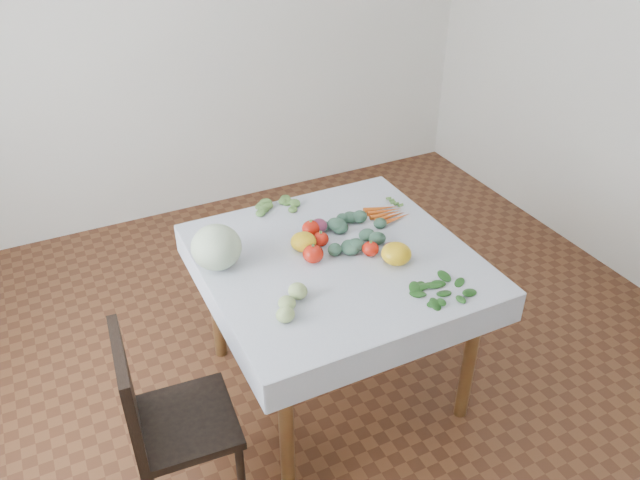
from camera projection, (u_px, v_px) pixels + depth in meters
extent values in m
plane|color=brown|center=(334.00, 381.00, 3.10)|extent=(4.00, 4.00, 0.00)
cube|color=white|center=(190.00, 13.00, 3.87)|extent=(4.00, 0.04, 2.70)
cube|color=brown|center=(336.00, 261.00, 2.71)|extent=(1.00, 1.00, 0.04)
cylinder|color=brown|center=(286.00, 428.00, 2.42)|extent=(0.06, 0.06, 0.71)
cylinder|color=brown|center=(470.00, 357.00, 2.74)|extent=(0.06, 0.06, 0.71)
cylinder|color=brown|center=(215.00, 300.00, 3.08)|extent=(0.06, 0.06, 0.71)
cylinder|color=brown|center=(370.00, 255.00, 3.40)|extent=(0.06, 0.06, 0.71)
cube|color=silver|center=(336.00, 257.00, 2.69)|extent=(1.12, 1.12, 0.01)
cube|color=black|center=(185.00, 423.00, 2.37)|extent=(0.41, 0.41, 0.04)
cube|color=black|center=(128.00, 393.00, 2.19)|extent=(0.07, 0.38, 0.42)
cylinder|color=black|center=(242.00, 479.00, 2.41)|extent=(0.03, 0.03, 0.39)
cylinder|color=black|center=(143.00, 440.00, 2.56)|extent=(0.03, 0.03, 0.39)
cylinder|color=black|center=(221.00, 417.00, 2.66)|extent=(0.03, 0.03, 0.39)
ellipsoid|color=beige|center=(216.00, 247.00, 2.58)|extent=(0.24, 0.24, 0.19)
ellipsoid|color=red|center=(313.00, 254.00, 2.64)|extent=(0.10, 0.10, 0.08)
ellipsoid|color=red|center=(311.00, 228.00, 2.81)|extent=(0.08, 0.08, 0.07)
ellipsoid|color=red|center=(370.00, 249.00, 2.68)|extent=(0.10, 0.10, 0.06)
ellipsoid|color=red|center=(321.00, 239.00, 2.75)|extent=(0.09, 0.09, 0.06)
ellipsoid|color=yellow|center=(303.00, 242.00, 2.72)|extent=(0.15, 0.15, 0.08)
ellipsoid|color=yellow|center=(396.00, 254.00, 2.63)|extent=(0.17, 0.17, 0.09)
ellipsoid|color=#5C1A33|center=(319.00, 226.00, 2.84)|extent=(0.08, 0.08, 0.07)
ellipsoid|color=#5C1A33|center=(391.00, 249.00, 2.69)|extent=(0.09, 0.09, 0.06)
ellipsoid|color=#A8C773|center=(298.00, 302.00, 2.39)|extent=(0.06, 0.06, 0.05)
ellipsoid|color=#A8C773|center=(287.00, 299.00, 2.40)|extent=(0.06, 0.06, 0.05)
ellipsoid|color=#A8C773|center=(294.00, 312.00, 2.34)|extent=(0.06, 0.06, 0.05)
cone|color=orange|center=(383.00, 208.00, 3.01)|extent=(0.18, 0.06, 0.03)
cone|color=orange|center=(386.00, 211.00, 2.99)|extent=(0.18, 0.05, 0.03)
cone|color=orange|center=(389.00, 213.00, 2.97)|extent=(0.18, 0.03, 0.03)
cone|color=orange|center=(392.00, 216.00, 2.95)|extent=(0.18, 0.03, 0.03)
cone|color=orange|center=(395.00, 219.00, 2.93)|extent=(0.18, 0.05, 0.03)
ellipsoid|color=#395E47|center=(360.00, 229.00, 2.84)|extent=(0.07, 0.07, 0.05)
ellipsoid|color=#395E47|center=(348.00, 228.00, 2.84)|extent=(0.07, 0.07, 0.05)
ellipsoid|color=#395E47|center=(358.00, 234.00, 2.80)|extent=(0.07, 0.07, 0.05)
ellipsoid|color=#395E47|center=(359.00, 224.00, 2.87)|extent=(0.07, 0.07, 0.05)
ellipsoid|color=#395E47|center=(342.00, 233.00, 2.81)|extent=(0.07, 0.07, 0.05)
ellipsoid|color=#395E47|center=(370.00, 231.00, 2.82)|extent=(0.07, 0.07, 0.05)
ellipsoid|color=#395E47|center=(345.00, 223.00, 2.88)|extent=(0.07, 0.07, 0.05)
ellipsoid|color=#395E47|center=(351.00, 239.00, 2.76)|extent=(0.07, 0.07, 0.05)
ellipsoid|color=#395E47|center=(372.00, 222.00, 2.88)|extent=(0.07, 0.07, 0.05)
ellipsoid|color=#395E47|center=(330.00, 230.00, 2.83)|extent=(0.07, 0.07, 0.05)
ellipsoid|color=#395E47|center=(373.00, 238.00, 2.77)|extent=(0.07, 0.07, 0.05)
ellipsoid|color=#395E47|center=(355.00, 216.00, 2.93)|extent=(0.07, 0.07, 0.05)
ellipsoid|color=#395E47|center=(333.00, 242.00, 2.75)|extent=(0.07, 0.07, 0.05)
ellipsoid|color=#395E47|center=(388.00, 227.00, 2.85)|extent=(0.07, 0.07, 0.05)
ellipsoid|color=#395E47|center=(328.00, 221.00, 2.89)|extent=(0.07, 0.07, 0.05)
ellipsoid|color=#1C531A|center=(446.00, 290.00, 2.48)|extent=(0.06, 0.04, 0.01)
ellipsoid|color=#1C531A|center=(436.00, 289.00, 2.49)|extent=(0.06, 0.04, 0.01)
ellipsoid|color=#1C531A|center=(444.00, 295.00, 2.46)|extent=(0.06, 0.04, 0.01)
ellipsoid|color=#1C531A|center=(446.00, 286.00, 2.51)|extent=(0.06, 0.04, 0.01)
ellipsoid|color=#1C531A|center=(431.00, 293.00, 2.47)|extent=(0.06, 0.04, 0.01)
ellipsoid|color=#1C531A|center=(454.00, 293.00, 2.47)|extent=(0.06, 0.04, 0.01)
ellipsoid|color=#1C531A|center=(434.00, 283.00, 2.52)|extent=(0.06, 0.04, 0.01)
ellipsoid|color=#1C531A|center=(437.00, 300.00, 2.43)|extent=(0.06, 0.04, 0.01)
ellipsoid|color=#1C531A|center=(457.00, 285.00, 2.51)|extent=(0.06, 0.04, 0.01)
ellipsoid|color=#1C531A|center=(421.00, 289.00, 2.49)|extent=(0.06, 0.04, 0.01)
ellipsoid|color=#1C531A|center=(456.00, 301.00, 2.43)|extent=(0.06, 0.04, 0.01)
ellipsoid|color=#1C531A|center=(443.00, 278.00, 2.55)|extent=(0.06, 0.04, 0.01)
ellipsoid|color=#1C531A|center=(422.00, 301.00, 2.43)|extent=(0.06, 0.04, 0.01)
ellipsoid|color=#1C531A|center=(470.00, 290.00, 2.48)|extent=(0.06, 0.04, 0.01)
ellipsoid|color=#1C531A|center=(420.00, 280.00, 2.54)|extent=(0.06, 0.04, 0.01)
ellipsoid|color=#5B873D|center=(277.00, 208.00, 3.02)|extent=(0.05, 0.05, 0.02)
ellipsoid|color=#5B873D|center=(269.00, 208.00, 3.01)|extent=(0.05, 0.05, 0.02)
ellipsoid|color=#5B873D|center=(277.00, 211.00, 2.99)|extent=(0.05, 0.05, 0.02)
ellipsoid|color=#5B873D|center=(275.00, 205.00, 3.04)|extent=(0.05, 0.05, 0.02)
ellipsoid|color=#5B873D|center=(265.00, 212.00, 2.98)|extent=(0.05, 0.05, 0.02)
ellipsoid|color=#5B873D|center=(286.00, 208.00, 3.02)|extent=(0.05, 0.05, 0.02)
ellipsoid|color=#5B873D|center=(265.00, 205.00, 3.04)|extent=(0.05, 0.05, 0.02)
ellipsoid|color=#5B873D|center=(273.00, 215.00, 2.96)|extent=(0.05, 0.05, 0.02)
ellipsoid|color=#5B873D|center=(286.00, 202.00, 3.06)|extent=(0.05, 0.05, 0.02)
ellipsoid|color=#5B873D|center=(255.00, 211.00, 2.99)|extent=(0.05, 0.05, 0.02)
ellipsoid|color=#5B873D|center=(290.00, 213.00, 2.98)|extent=(0.05, 0.05, 0.02)
ellipsoid|color=#5B873D|center=(270.00, 199.00, 3.09)|extent=(0.05, 0.05, 0.02)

